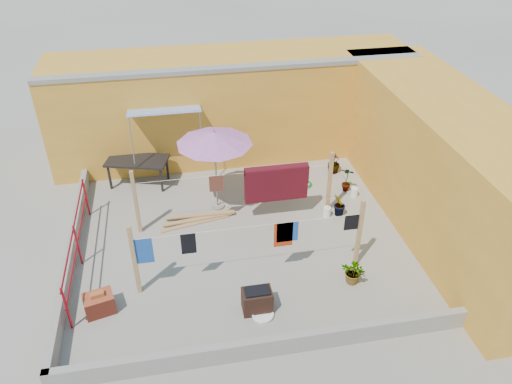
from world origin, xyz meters
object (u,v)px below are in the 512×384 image
brazier (257,300)px  outdoor_table (137,162)px  white_basin (263,315)px  plant_back_a (282,179)px  patio_umbrella (214,138)px  water_jug_b (327,212)px  water_jug_a (354,192)px  green_hose (304,184)px  brick_stack (99,303)px

brazier → outdoor_table: bearing=114.0°
white_basin → plant_back_a: (1.48, 4.67, 0.31)m
patio_umbrella → plant_back_a: size_ratio=3.38×
plant_back_a → water_jug_b: bearing=-59.4°
patio_umbrella → outdoor_table: 3.00m
patio_umbrella → water_jug_a: bearing=-2.7°
brazier → green_hose: bearing=63.5°
water_jug_a → green_hose: bearing=145.5°
patio_umbrella → water_jug_b: bearing=-18.8°
water_jug_b → patio_umbrella: bearing=161.2°
brazier → water_jug_a: size_ratio=1.97×
brazier → green_hose: brazier is taller
outdoor_table → brazier: size_ratio=3.05×
outdoor_table → water_jug_a: 6.27m
water_jug_a → green_hose: size_ratio=0.67×
outdoor_table → brick_stack: 5.07m
water_jug_a → plant_back_a: plant_back_a is taller
outdoor_table → water_jug_b: 5.60m
outdoor_table → water_jug_b: outdoor_table is taller
patio_umbrella → white_basin: 4.63m
brick_stack → plant_back_a: bearing=39.1°
green_hose → outdoor_table: bearing=168.5°
green_hose → plant_back_a: (-0.72, -0.11, 0.32)m
plant_back_a → white_basin: bearing=-107.5°
white_basin → patio_umbrella: bearing=96.2°
patio_umbrella → brazier: bearing=-84.7°
patio_umbrella → water_jug_a: size_ratio=7.42×
patio_umbrella → brick_stack: bearing=-130.8°
water_jug_b → green_hose: water_jug_b is taller
outdoor_table → brazier: 6.09m
white_basin → green_hose: 5.26m
brick_stack → white_basin: 3.43m
water_jug_a → patio_umbrella: bearing=177.3°
plant_back_a → green_hose: bearing=8.6°
patio_umbrella → outdoor_table: bearing=142.2°
brick_stack → plant_back_a: size_ratio=1.00×
outdoor_table → green_hose: outdoor_table is taller
outdoor_table → green_hose: 4.90m
plant_back_a → patio_umbrella: bearing=-164.0°
brick_stack → water_jug_b: 6.20m
white_basin → water_jug_b: 3.95m
brazier → plant_back_a: 4.74m
outdoor_table → water_jug_a: (5.98, -1.81, -0.59)m
water_jug_b → plant_back_a: 1.77m
white_basin → green_hose: bearing=65.3°
patio_umbrella → brazier: 4.34m
brick_stack → white_basin: brick_stack is taller
water_jug_a → green_hose: water_jug_a is taller
outdoor_table → water_jug_b: bearing=-27.8°
brazier → water_jug_b: bearing=50.3°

